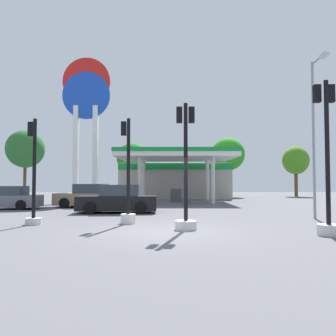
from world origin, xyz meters
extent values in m
plane|color=#56565B|center=(0.00, 0.00, 0.00)|extent=(90.00, 90.00, 0.00)
cube|color=#ADA89E|center=(0.62, 23.38, 1.77)|extent=(10.97, 5.52, 3.54)
cube|color=#148C38|center=(0.62, 20.56, 3.19)|extent=(10.97, 0.12, 0.60)
cube|color=white|center=(0.62, 16.76, 3.79)|extent=(9.54, 7.11, 0.35)
cube|color=#148C38|center=(0.62, 16.76, 4.11)|extent=(9.64, 7.21, 0.30)
cylinder|color=silver|center=(-2.24, 14.81, 1.81)|extent=(0.32, 0.32, 3.61)
cylinder|color=silver|center=(3.49, 14.81, 1.81)|extent=(0.32, 0.32, 3.61)
cylinder|color=silver|center=(-2.24, 18.71, 1.81)|extent=(0.32, 0.32, 3.61)
cylinder|color=silver|center=(3.49, 18.71, 1.81)|extent=(0.32, 0.32, 3.61)
cube|color=#4C4C51|center=(0.62, 16.76, 0.55)|extent=(0.90, 0.60, 1.10)
cube|color=white|center=(-7.78, 16.54, 4.05)|extent=(0.40, 0.56, 8.10)
cube|color=white|center=(-6.14, 16.54, 4.05)|extent=(0.40, 0.56, 8.10)
cylinder|color=blue|center=(-6.96, 16.54, 9.01)|extent=(4.03, 0.22, 4.03)
cylinder|color=red|center=(-6.96, 16.56, 10.21)|extent=(4.03, 0.22, 4.03)
cube|color=white|center=(-6.96, 16.60, 9.61)|extent=(3.70, 0.08, 0.72)
cylinder|color=black|center=(-8.70, 8.46, 0.30)|extent=(0.60, 0.21, 0.60)
cylinder|color=black|center=(-8.72, 10.08, 0.30)|extent=(0.60, 0.21, 0.60)
cube|color=slate|center=(-9.94, 9.25, 0.50)|extent=(3.97, 1.70, 0.72)
cube|color=#2D3842|center=(-9.80, 9.26, 1.12)|extent=(1.90, 1.49, 0.60)
cylinder|color=black|center=(-3.99, 5.89, 0.32)|extent=(0.66, 0.26, 0.64)
cylinder|color=black|center=(-4.09, 7.61, 0.32)|extent=(0.66, 0.26, 0.64)
cylinder|color=black|center=(-1.38, 6.04, 0.32)|extent=(0.66, 0.26, 0.64)
cylinder|color=black|center=(-1.48, 7.77, 0.32)|extent=(0.66, 0.26, 0.64)
cube|color=black|center=(-2.73, 6.83, 0.53)|extent=(4.32, 2.01, 0.76)
cube|color=#2D3842|center=(-2.58, 6.83, 1.20)|extent=(2.10, 1.68, 0.64)
cube|color=black|center=(-4.80, 6.71, 0.42)|extent=(0.22, 1.69, 0.24)
cylinder|color=black|center=(-6.63, 10.06, 0.33)|extent=(0.66, 0.23, 0.65)
cylinder|color=black|center=(-6.61, 11.81, 0.33)|extent=(0.66, 0.23, 0.65)
cylinder|color=black|center=(-3.97, 10.02, 0.33)|extent=(0.66, 0.23, 0.65)
cylinder|color=black|center=(-3.95, 11.77, 0.33)|extent=(0.66, 0.23, 0.65)
cube|color=#8C7556|center=(-5.29, 10.92, 0.54)|extent=(4.32, 1.86, 0.78)
cube|color=#2D3842|center=(-5.14, 10.91, 1.21)|extent=(2.07, 1.62, 0.65)
cube|color=black|center=(-7.40, 10.95, 0.43)|extent=(0.15, 1.71, 0.25)
cylinder|color=silver|center=(5.10, -0.79, 0.17)|extent=(0.70, 0.70, 0.33)
cylinder|color=black|center=(5.10, -0.79, 2.61)|extent=(0.14, 0.14, 4.56)
cube|color=black|center=(4.88, -0.63, 4.51)|extent=(0.21, 0.20, 0.57)
sphere|color=red|center=(4.88, -0.51, 4.69)|extent=(0.15, 0.15, 0.15)
sphere|color=#D89E0C|center=(4.88, -0.51, 4.51)|extent=(0.15, 0.15, 0.15)
sphere|color=green|center=(4.88, -0.51, 4.33)|extent=(0.15, 0.15, 0.15)
cube|color=black|center=(5.32, -0.63, 4.51)|extent=(0.21, 0.20, 0.57)
sphere|color=red|center=(5.32, -0.51, 4.69)|extent=(0.15, 0.15, 0.15)
sphere|color=#D89E0C|center=(5.32, -0.51, 4.51)|extent=(0.15, 0.15, 0.15)
sphere|color=green|center=(5.32, -0.51, 4.33)|extent=(0.15, 0.15, 0.15)
cylinder|color=silver|center=(0.69, 0.40, 0.16)|extent=(0.76, 0.76, 0.32)
cylinder|color=black|center=(0.69, 0.40, 2.38)|extent=(0.14, 0.14, 4.13)
cube|color=black|center=(0.47, 0.56, 4.06)|extent=(0.21, 0.20, 0.57)
sphere|color=red|center=(0.47, 0.68, 4.24)|extent=(0.15, 0.15, 0.15)
sphere|color=#D89E0C|center=(0.47, 0.68, 4.06)|extent=(0.15, 0.15, 0.15)
sphere|color=green|center=(0.47, 0.68, 3.88)|extent=(0.15, 0.15, 0.15)
cube|color=black|center=(0.91, 0.56, 4.06)|extent=(0.21, 0.20, 0.57)
sphere|color=red|center=(0.91, 0.68, 4.24)|extent=(0.15, 0.15, 0.15)
sphere|color=#D89E0C|center=(0.91, 0.68, 4.06)|extent=(0.15, 0.15, 0.15)
sphere|color=green|center=(0.91, 0.68, 3.88)|extent=(0.15, 0.15, 0.15)
cylinder|color=silver|center=(-1.55, 2.17, 0.19)|extent=(0.60, 0.60, 0.38)
cylinder|color=black|center=(-1.55, 2.17, 2.31)|extent=(0.14, 0.14, 3.87)
cube|color=black|center=(-1.77, 2.33, 3.86)|extent=(0.21, 0.20, 0.57)
sphere|color=red|center=(-1.77, 2.45, 4.04)|extent=(0.15, 0.15, 0.15)
sphere|color=#D89E0C|center=(-1.77, 2.45, 3.86)|extent=(0.15, 0.15, 0.15)
sphere|color=green|center=(-1.77, 2.45, 3.68)|extent=(0.15, 0.15, 0.15)
cylinder|color=silver|center=(-5.21, 1.79, 0.13)|extent=(0.62, 0.62, 0.26)
cylinder|color=black|center=(-5.21, 1.79, 2.21)|extent=(0.14, 0.14, 3.91)
cube|color=black|center=(-5.43, 1.95, 3.78)|extent=(0.21, 0.20, 0.57)
sphere|color=red|center=(-5.43, 2.07, 3.96)|extent=(0.15, 0.15, 0.15)
sphere|color=#D89E0C|center=(-5.43, 2.07, 3.78)|extent=(0.15, 0.15, 0.15)
sphere|color=green|center=(-5.43, 2.07, 3.60)|extent=(0.15, 0.15, 0.15)
cylinder|color=brown|center=(-17.04, 27.90, 1.97)|extent=(0.36, 0.36, 3.94)
ellipsoid|color=#27642C|center=(-17.04, 27.90, 5.60)|extent=(4.43, 4.43, 4.45)
cylinder|color=brown|center=(-4.57, 29.21, 1.63)|extent=(0.34, 0.34, 3.27)
ellipsoid|color=#207923|center=(-4.57, 29.21, 4.63)|extent=(3.62, 3.62, 3.66)
cylinder|color=brown|center=(6.82, 27.09, 1.73)|extent=(0.24, 0.24, 3.45)
ellipsoid|color=#2A8B1F|center=(6.82, 27.09, 4.89)|extent=(3.83, 3.83, 3.77)
cylinder|color=brown|center=(15.06, 28.27, 1.54)|extent=(0.39, 0.39, 3.09)
ellipsoid|color=#458520|center=(15.06, 28.27, 4.25)|extent=(3.09, 3.09, 3.30)
cylinder|color=gray|center=(6.71, 3.91, 3.60)|extent=(0.12, 0.12, 7.20)
cylinder|color=gray|center=(6.71, 3.31, 7.10)|extent=(0.09, 1.20, 0.09)
cube|color=beige|center=(6.71, 2.71, 7.05)|extent=(0.24, 0.44, 0.16)
camera|label=1|loc=(0.15, -11.27, 1.65)|focal=35.61mm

